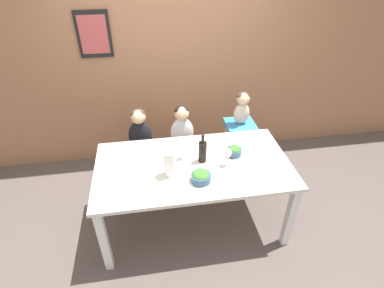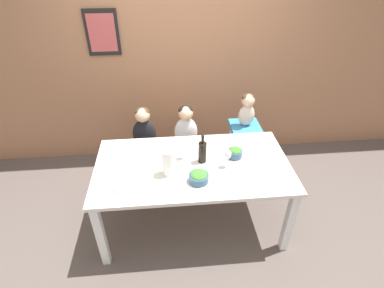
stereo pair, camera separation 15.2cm
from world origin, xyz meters
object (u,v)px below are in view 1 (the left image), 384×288
person_baby_right (242,106)px  salad_bowl_large (201,177)px  wine_bottle (203,151)px  salad_bowl_small (234,151)px  chair_right_highchair (239,135)px  dinner_plate_front_left (128,188)px  dinner_plate_back_right (244,142)px  wine_glass_near (228,153)px  dinner_plate_front_right (251,179)px  paper_towel_roll (170,163)px  wine_glass_far (184,147)px  person_child_left (140,129)px  dinner_plate_back_left (142,151)px  chair_far_left (143,154)px  person_child_center (182,126)px  chair_far_center (183,151)px

person_baby_right → salad_bowl_large: 1.18m
wine_bottle → salad_bowl_small: (0.32, 0.04, -0.06)m
chair_right_highchair → person_baby_right: person_baby_right is taller
dinner_plate_front_left → dinner_plate_back_right: same height
wine_glass_near → dinner_plate_front_right: bearing=-56.1°
wine_glass_near → dinner_plate_front_left: (-0.90, -0.18, -0.13)m
paper_towel_roll → wine_glass_far: bearing=54.4°
salad_bowl_large → paper_towel_roll: bearing=153.8°
chair_right_highchair → wine_bottle: 0.97m
chair_right_highchair → wine_glass_far: (-0.75, -0.63, 0.35)m
person_child_left → dinner_plate_front_left: (-0.11, -0.97, 0.03)m
chair_right_highchair → dinner_plate_back_left: (-1.15, -0.45, 0.22)m
dinner_plate_front_left → dinner_plate_front_right: same height
chair_far_left → paper_towel_roll: paper_towel_roll is taller
wine_glass_far → dinner_plate_front_right: 0.67m
chair_right_highchair → person_child_left: size_ratio=1.37×
person_child_left → person_child_center: 0.48m
paper_towel_roll → dinner_plate_back_right: bearing=25.8°
wine_bottle → dinner_plate_front_right: bearing=-41.2°
person_child_center → dinner_plate_back_left: bearing=-135.2°
chair_right_highchair → salad_bowl_large: (-0.65, -0.97, 0.26)m
chair_right_highchair → paper_towel_roll: bearing=-137.0°
salad_bowl_large → dinner_plate_front_right: 0.44m
person_child_left → dinner_plate_back_left: (0.02, -0.45, 0.03)m
person_baby_right → wine_glass_far: (-0.75, -0.63, -0.04)m
person_baby_right → salad_bowl_large: size_ratio=2.23×
wine_glass_far → salad_bowl_small: (0.48, -0.02, -0.09)m
wine_glass_near → wine_bottle: bearing=156.1°
wine_bottle → wine_glass_far: bearing=158.1°
salad_bowl_small → dinner_plate_front_right: 0.37m
paper_towel_roll → dinner_plate_back_right: paper_towel_roll is taller
chair_right_highchair → salad_bowl_large: 1.20m
person_baby_right → wine_glass_far: bearing=-139.9°
person_child_center → wine_glass_far: bearing=-95.7°
person_child_left → wine_bottle: size_ratio=1.78×
wine_bottle → wine_glass_near: wine_bottle is taller
chair_far_center → wine_glass_near: bearing=-68.1°
chair_right_highchair → dinner_plate_back_left: dinner_plate_back_left is taller
salad_bowl_small → person_child_center: bearing=122.7°
wine_glass_far → dinner_plate_back_right: wine_glass_far is taller
chair_far_center → dinner_plate_back_right: size_ratio=2.13×
chair_far_center → dinner_plate_back_left: bearing=-135.3°
chair_far_left → dinner_plate_front_left: 1.05m
wine_glass_near → dinner_plate_front_left: size_ratio=0.83×
wine_bottle → salad_bowl_large: wine_bottle is taller
dinner_plate_back_left → salad_bowl_small: bearing=-13.0°
chair_far_center → person_child_center: (0.00, 0.00, 0.35)m
chair_far_center → wine_glass_near: wine_glass_near is taller
person_baby_right → wine_glass_near: 0.88m
wine_glass_far → salad_bowl_large: size_ratio=1.05×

